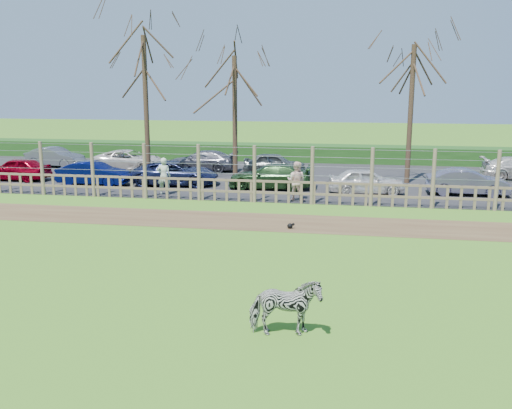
% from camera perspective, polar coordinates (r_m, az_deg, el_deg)
% --- Properties ---
extents(ground, '(120.00, 120.00, 0.00)m').
position_cam_1_polar(ground, '(17.42, -4.65, -5.13)').
color(ground, '#69AA32').
rests_on(ground, ground).
extents(dirt_strip, '(34.00, 2.80, 0.01)m').
position_cam_1_polar(dirt_strip, '(21.65, -1.72, -1.64)').
color(dirt_strip, brown).
rests_on(dirt_strip, ground).
extents(asphalt, '(44.00, 13.00, 0.04)m').
position_cam_1_polar(asphalt, '(31.31, 1.88, 2.68)').
color(asphalt, '#232326').
rests_on(asphalt, ground).
extents(hedge, '(46.00, 2.00, 1.10)m').
position_cam_1_polar(hedge, '(38.12, 3.32, 5.17)').
color(hedge, '#1E4716').
rests_on(hedge, ground).
extents(fence, '(30.16, 0.16, 2.50)m').
position_cam_1_polar(fence, '(24.85, -0.15, 2.04)').
color(fence, brown).
rests_on(fence, ground).
extents(tree_left, '(4.80, 4.80, 7.88)m').
position_cam_1_polar(tree_left, '(30.54, -11.07, 12.78)').
color(tree_left, '#3D2B1E').
rests_on(tree_left, ground).
extents(tree_mid, '(4.80, 4.80, 6.83)m').
position_cam_1_polar(tree_mid, '(30.24, -2.15, 11.58)').
color(tree_mid, '#3D2B1E').
rests_on(tree_mid, ground).
extents(tree_right, '(4.80, 4.80, 7.35)m').
position_cam_1_polar(tree_right, '(30.24, 15.37, 11.87)').
color(tree_right, '#3D2B1E').
rests_on(tree_right, ground).
extents(zebra, '(1.58, 0.94, 1.25)m').
position_cam_1_polar(zebra, '(11.92, 2.94, -10.25)').
color(zebra, gray).
rests_on(zebra, ground).
extents(visitor_a, '(0.69, 0.51, 1.72)m').
position_cam_1_polar(visitor_a, '(26.73, -9.20, 2.82)').
color(visitor_a, beige).
rests_on(visitor_a, asphalt).
extents(visitor_b, '(0.96, 0.81, 1.72)m').
position_cam_1_polar(visitor_b, '(25.15, 4.05, 2.36)').
color(visitor_b, beige).
rests_on(visitor_b, asphalt).
extents(crow, '(0.27, 0.20, 0.22)m').
position_cam_1_polar(crow, '(20.52, 3.45, -2.14)').
color(crow, black).
rests_on(crow, ground).
extents(car_0, '(3.54, 1.47, 1.20)m').
position_cam_1_polar(car_0, '(32.90, -22.79, 3.29)').
color(car_0, maroon).
rests_on(car_0, asphalt).
extents(car_1, '(3.64, 1.27, 1.20)m').
position_cam_1_polar(car_1, '(30.00, -15.93, 3.01)').
color(car_1, '#050D48').
rests_on(car_1, asphalt).
extents(car_2, '(4.46, 2.32, 1.20)m').
position_cam_1_polar(car_2, '(29.24, -8.04, 3.13)').
color(car_2, '#191F44').
rests_on(car_2, asphalt).
extents(car_3, '(4.14, 1.69, 1.20)m').
position_cam_1_polar(car_3, '(27.95, 1.46, 2.83)').
color(car_3, '#254721').
rests_on(car_3, asphalt).
extents(car_4, '(3.67, 1.85, 1.20)m').
position_cam_1_polar(car_4, '(27.11, 10.95, 2.32)').
color(car_4, silver).
rests_on(car_4, asphalt).
extents(car_5, '(3.67, 1.34, 1.20)m').
position_cam_1_polar(car_5, '(28.09, 20.37, 2.12)').
color(car_5, '#57556E').
rests_on(car_5, asphalt).
extents(car_7, '(3.76, 1.68, 1.20)m').
position_cam_1_polar(car_7, '(37.34, -19.46, 4.49)').
color(car_7, '#585B60').
rests_on(car_7, asphalt).
extents(car_8, '(4.36, 2.07, 1.20)m').
position_cam_1_polar(car_8, '(34.63, -12.59, 4.35)').
color(car_8, silver).
rests_on(car_8, asphalt).
extents(car_9, '(4.14, 1.70, 1.20)m').
position_cam_1_polar(car_9, '(33.66, -5.46, 4.37)').
color(car_9, '#565660').
rests_on(car_9, asphalt).
extents(car_10, '(3.59, 1.61, 1.20)m').
position_cam_1_polar(car_10, '(32.46, 1.86, 4.13)').
color(car_10, '#585E5B').
rests_on(car_10, asphalt).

